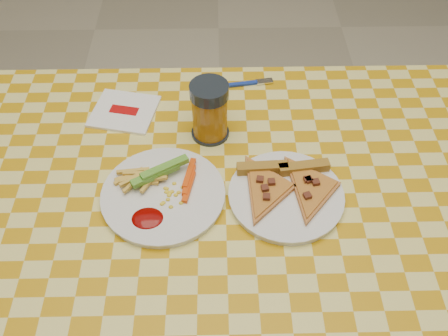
% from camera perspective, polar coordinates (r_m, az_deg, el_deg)
% --- Properties ---
extents(table, '(1.28, 0.88, 0.76)m').
position_cam_1_polar(table, '(1.02, 0.20, -7.24)').
color(table, silver).
rests_on(table, ground).
extents(plate_left, '(0.31, 0.31, 0.01)m').
position_cam_1_polar(plate_left, '(0.98, -6.95, -3.15)').
color(plate_left, silver).
rests_on(plate_left, table).
extents(plate_right, '(0.28, 0.28, 0.01)m').
position_cam_1_polar(plate_right, '(0.98, 7.09, -3.23)').
color(plate_right, silver).
rests_on(plate_right, table).
extents(fries_veggies, '(0.18, 0.17, 0.04)m').
position_cam_1_polar(fries_veggies, '(0.97, -7.48, -1.84)').
color(fries_veggies, '#EDCC4B').
rests_on(fries_veggies, plate_left).
extents(pizza_slices, '(0.23, 0.21, 0.02)m').
position_cam_1_polar(pizza_slices, '(0.97, 7.22, -2.00)').
color(pizza_slices, '#B77338').
rests_on(pizza_slices, plate_right).
extents(drink_glass, '(0.08, 0.08, 0.13)m').
position_cam_1_polar(drink_glass, '(1.05, -1.65, 6.50)').
color(drink_glass, black).
rests_on(drink_glass, table).
extents(napkin, '(0.16, 0.15, 0.01)m').
position_cam_1_polar(napkin, '(1.16, -11.33, 6.38)').
color(napkin, white).
rests_on(napkin, table).
extents(fork, '(0.13, 0.03, 0.01)m').
position_cam_1_polar(fork, '(1.21, 2.70, 9.66)').
color(fork, navy).
rests_on(fork, table).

